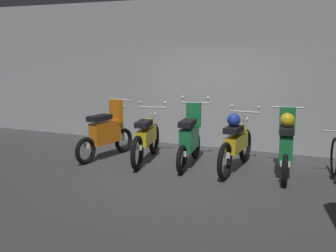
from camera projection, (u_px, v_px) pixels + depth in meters
ground_plane at (180, 172)px, 7.55m from camera, size 80.00×80.00×0.00m
back_wall at (218, 74)px, 9.34m from camera, size 16.00×0.30×3.34m
motorbike_slot_0 at (107, 132)px, 8.50m from camera, size 0.57×1.67×1.18m
motorbike_slot_1 at (147, 137)px, 8.22m from camera, size 0.63×1.93×1.15m
motorbike_slot_2 at (190, 138)px, 7.92m from camera, size 0.59×1.68×1.29m
motorbike_slot_3 at (236, 142)px, 7.60m from camera, size 0.59×1.95×1.15m
motorbike_slot_4 at (286, 144)px, 7.23m from camera, size 0.56×1.68×1.18m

